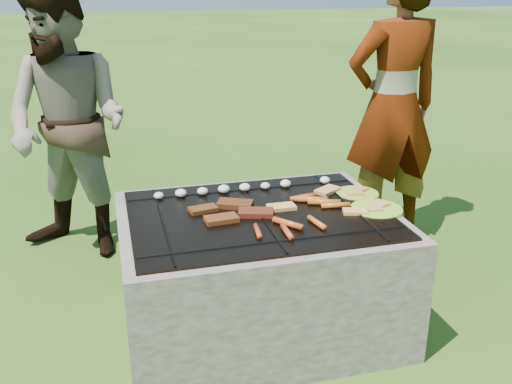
# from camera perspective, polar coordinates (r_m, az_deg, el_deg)

# --- Properties ---
(lawn) EXTENTS (60.00, 60.00, 0.00)m
(lawn) POSITION_cam_1_polar(r_m,az_deg,el_deg) (2.98, 0.25, -13.05)
(lawn) COLOR #214210
(lawn) RESTS_ON ground
(fire_pit) EXTENTS (1.30, 1.00, 0.62)m
(fire_pit) POSITION_cam_1_polar(r_m,az_deg,el_deg) (2.83, 0.26, -8.29)
(fire_pit) COLOR gray
(fire_pit) RESTS_ON ground
(mushrooms) EXTENTS (0.94, 0.06, 0.04)m
(mushrooms) POSITION_cam_1_polar(r_m,az_deg,el_deg) (2.95, -1.90, 0.40)
(mushrooms) COLOR silver
(mushrooms) RESTS_ON fire_pit
(pork_slabs) EXTENTS (0.39, 0.29, 0.02)m
(pork_slabs) POSITION_cam_1_polar(r_m,az_deg,el_deg) (2.69, -2.34, -1.87)
(pork_slabs) COLOR brown
(pork_slabs) RESTS_ON fire_pit
(sausages) EXTENTS (0.53, 0.48, 0.03)m
(sausages) POSITION_cam_1_polar(r_m,az_deg,el_deg) (2.69, 5.05, -1.87)
(sausages) COLOR #C85420
(sausages) RESTS_ON fire_pit
(bread_on_grate) EXTENTS (0.45, 0.42, 0.02)m
(bread_on_grate) POSITION_cam_1_polar(r_m,az_deg,el_deg) (2.82, 6.08, -0.92)
(bread_on_grate) COLOR #F6AE7E
(bread_on_grate) RESTS_ON fire_pit
(plate_far) EXTENTS (0.25, 0.25, 0.03)m
(plate_far) POSITION_cam_1_polar(r_m,az_deg,el_deg) (2.98, 10.07, -0.16)
(plate_far) COLOR gold
(plate_far) RESTS_ON fire_pit
(plate_near) EXTENTS (0.30, 0.30, 0.03)m
(plate_near) POSITION_cam_1_polar(r_m,az_deg,el_deg) (2.80, 11.95, -1.70)
(plate_near) COLOR #DDFF3C
(plate_near) RESTS_ON fire_pit
(cook) EXTENTS (0.68, 0.48, 1.79)m
(cook) POSITION_cam_1_polar(r_m,az_deg,el_deg) (3.71, 13.55, 8.28)
(cook) COLOR #A69B8A
(cook) RESTS_ON ground
(bystander) EXTENTS (1.02, 0.97, 1.66)m
(bystander) POSITION_cam_1_polar(r_m,az_deg,el_deg) (3.60, -18.27, 6.35)
(bystander) COLOR gray
(bystander) RESTS_ON ground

